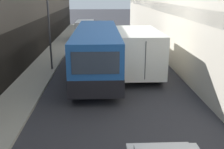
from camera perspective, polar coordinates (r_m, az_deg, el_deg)
ground_plane at (r=14.48m, az=0.13°, el=-2.68°), size 150.00×150.00×0.00m
sidewalk_left at (r=14.99m, az=-17.80°, el=-2.58°), size 1.96×60.00×0.13m
bus at (r=16.29m, az=-3.28°, el=5.18°), size 2.56×10.19×2.89m
box_truck at (r=17.10m, az=5.32°, el=5.64°), size 2.45×7.46×2.80m
panel_van at (r=29.12m, az=-5.89°, el=9.69°), size 1.85×4.07×2.09m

